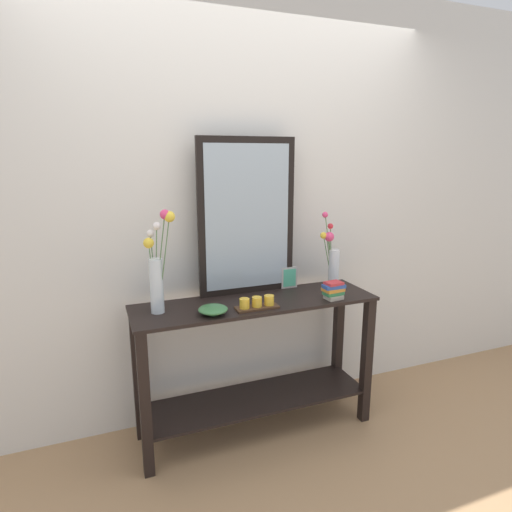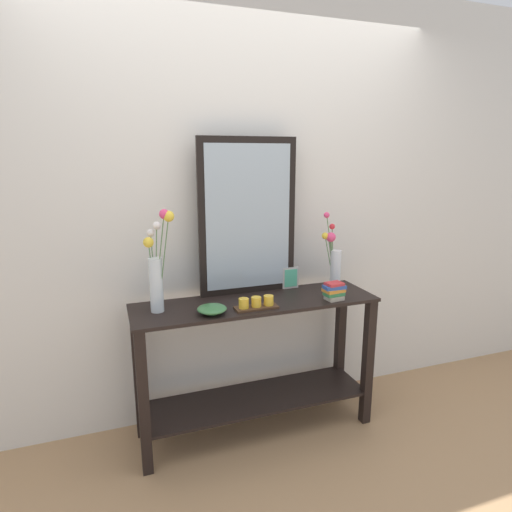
# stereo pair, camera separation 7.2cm
# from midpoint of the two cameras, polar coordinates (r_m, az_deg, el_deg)

# --- Properties ---
(ground_plane) EXTENTS (7.00, 6.00, 0.02)m
(ground_plane) POSITION_cam_midpoint_polar(r_m,az_deg,el_deg) (2.93, 0.75, -21.98)
(ground_plane) COLOR #A87F56
(wall_back) EXTENTS (6.40, 0.08, 2.70)m
(wall_back) POSITION_cam_midpoint_polar(r_m,az_deg,el_deg) (2.73, -1.57, 6.23)
(wall_back) COLOR silver
(wall_back) RESTS_ON ground
(console_table) EXTENTS (1.45, 0.42, 0.85)m
(console_table) POSITION_cam_midpoint_polar(r_m,az_deg,el_deg) (2.67, 0.79, -12.79)
(console_table) COLOR black
(console_table) RESTS_ON ground
(mirror_leaning) EXTENTS (0.61, 0.03, 0.95)m
(mirror_leaning) POSITION_cam_midpoint_polar(r_m,az_deg,el_deg) (2.59, -0.29, 5.15)
(mirror_leaning) COLOR black
(mirror_leaning) RESTS_ON console_table
(tall_vase_left) EXTENTS (0.16, 0.19, 0.57)m
(tall_vase_left) POSITION_cam_midpoint_polar(r_m,az_deg,el_deg) (2.36, -12.18, -1.58)
(tall_vase_left) COLOR silver
(tall_vase_left) RESTS_ON console_table
(vase_right) EXTENTS (0.13, 0.10, 0.49)m
(vase_right) POSITION_cam_midpoint_polar(r_m,az_deg,el_deg) (2.79, 10.99, -0.38)
(vase_right) COLOR silver
(vase_right) RESTS_ON console_table
(candle_tray) EXTENTS (0.24, 0.09, 0.07)m
(candle_tray) POSITION_cam_midpoint_polar(r_m,az_deg,el_deg) (2.41, 0.89, -6.35)
(candle_tray) COLOR #472D1C
(candle_tray) RESTS_ON console_table
(picture_frame_small) EXTENTS (0.11, 0.01, 0.14)m
(picture_frame_small) POSITION_cam_midpoint_polar(r_m,az_deg,el_deg) (2.77, 5.34, -2.91)
(picture_frame_small) COLOR #B7B2AD
(picture_frame_small) RESTS_ON console_table
(decorative_bowl) EXTENTS (0.16, 0.16, 0.05)m
(decorative_bowl) POSITION_cam_midpoint_polar(r_m,az_deg,el_deg) (2.34, -5.00, -7.02)
(decorative_bowl) COLOR #38703D
(decorative_bowl) RESTS_ON console_table
(book_stack) EXTENTS (0.13, 0.10, 0.11)m
(book_stack) POSITION_cam_midpoint_polar(r_m,az_deg,el_deg) (2.60, 11.11, -4.58)
(book_stack) COLOR #B2A893
(book_stack) RESTS_ON console_table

